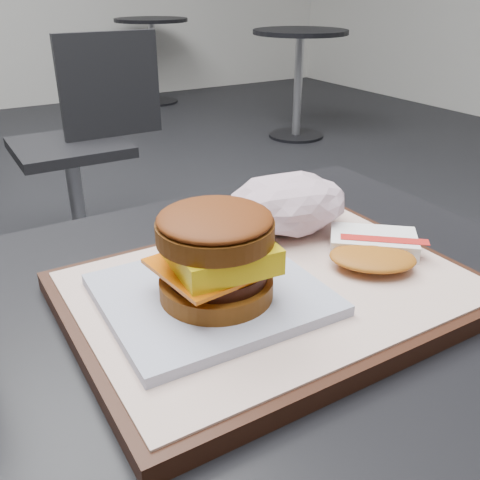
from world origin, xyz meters
name	(u,v)px	position (x,y,z in m)	size (l,w,h in m)	color
customer_table	(219,468)	(0.00, 0.00, 0.58)	(0.80, 0.60, 0.77)	#A5A5AA
serving_tray	(273,291)	(0.07, 0.01, 0.78)	(0.38, 0.28, 0.02)	black
breakfast_sandwich	(215,264)	(0.00, 0.00, 0.83)	(0.19, 0.18, 0.09)	silver
hash_brown	(373,249)	(0.18, -0.01, 0.80)	(0.14, 0.13, 0.02)	white
crumpled_wrapper	(289,204)	(0.15, 0.10, 0.82)	(0.14, 0.11, 0.06)	silver
neighbor_chair	(85,132)	(0.36, 1.75, 0.51)	(0.60, 0.42, 0.88)	#999A9E
bg_table_near	(299,58)	(2.20, 2.80, 0.56)	(0.66, 0.66, 0.75)	black
bg_table_far	(152,40)	(1.80, 4.50, 0.56)	(0.66, 0.66, 0.75)	black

